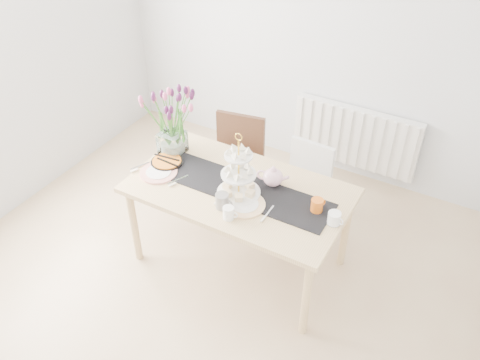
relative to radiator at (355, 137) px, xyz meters
The scene contains 16 objects.
room_shell 2.40m from the radiator, 102.86° to the right, with size 4.50×4.50×4.50m.
radiator is the anchor object (origin of this frame).
dining_table 1.60m from the radiator, 104.03° to the right, with size 1.60×0.90×0.75m.
chair_brown 1.20m from the radiator, 129.82° to the right, with size 0.50×0.50×0.88m.
chair_white 0.87m from the radiator, 99.16° to the right, with size 0.42×0.42×0.78m.
table_runner 1.61m from the radiator, 104.03° to the right, with size 1.40×0.35×0.01m, color black.
tulip_vase 1.88m from the radiator, 127.63° to the right, with size 0.66×0.66×0.57m.
cake_stand 1.69m from the radiator, 102.58° to the right, with size 0.31×0.31×0.46m.
teapot 1.45m from the radiator, 97.70° to the right, with size 0.24×0.19×0.15m, color silver, non-canonical shape.
cream_jug 1.63m from the radiator, 77.29° to the right, with size 0.09×0.09×0.09m, color white.
tart_tin 1.88m from the radiator, 123.51° to the right, with size 0.25×0.25×0.03m.
mug_grey 1.85m from the radiator, 102.19° to the right, with size 0.09×0.09×0.11m, color slate.
mug_white 1.91m from the radiator, 98.83° to the right, with size 0.08×0.08×0.09m, color white.
mug_orange 1.55m from the radiator, 82.29° to the right, with size 0.08×0.08×0.10m, color orange.
plate_left 1.98m from the radiator, 120.85° to the right, with size 0.28×0.28×0.01m, color white.
plate_right 1.74m from the radiator, 98.67° to the right, with size 0.30×0.30×0.02m, color white.
Camera 1 is at (1.54, -1.86, 3.06)m, focal length 38.00 mm.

